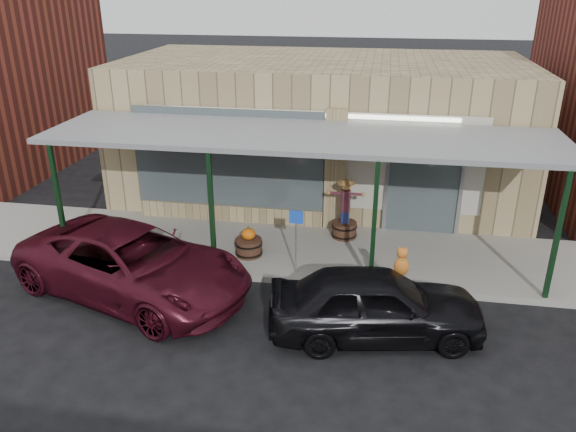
% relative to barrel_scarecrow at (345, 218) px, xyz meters
% --- Properties ---
extents(ground, '(120.00, 120.00, 0.00)m').
position_rel_barrel_scarecrow_xyz_m(ground, '(-1.04, -4.46, -0.70)').
color(ground, black).
rests_on(ground, ground).
extents(sidewalk, '(40.00, 3.20, 0.15)m').
position_rel_barrel_scarecrow_xyz_m(sidewalk, '(-1.04, -0.86, -0.63)').
color(sidewalk, gray).
rests_on(sidewalk, ground).
extents(storefront, '(12.00, 6.25, 4.20)m').
position_rel_barrel_scarecrow_xyz_m(storefront, '(-1.04, 3.71, 1.39)').
color(storefront, tan).
rests_on(storefront, ground).
extents(awning, '(12.00, 3.00, 3.04)m').
position_rel_barrel_scarecrow_xyz_m(awning, '(-1.04, -0.89, 2.31)').
color(awning, slate).
rests_on(awning, ground).
extents(block_buildings_near, '(61.00, 8.00, 8.00)m').
position_rel_barrel_scarecrow_xyz_m(block_buildings_near, '(0.97, 4.74, 3.06)').
color(block_buildings_near, maroon).
rests_on(block_buildings_near, ground).
extents(barrel_scarecrow, '(0.99, 0.67, 1.63)m').
position_rel_barrel_scarecrow_xyz_m(barrel_scarecrow, '(0.00, 0.00, 0.00)').
color(barrel_scarecrow, '#432A1B').
rests_on(barrel_scarecrow, sidewalk).
extents(barrel_pumpkin, '(0.68, 0.68, 0.76)m').
position_rel_barrel_scarecrow_xyz_m(barrel_pumpkin, '(-2.23, -1.44, -0.28)').
color(barrel_pumpkin, '#432A1B').
rests_on(barrel_pumpkin, sidewalk).
extents(handicap_sign, '(0.31, 0.04, 1.52)m').
position_rel_barrel_scarecrow_xyz_m(handicap_sign, '(-0.96, -2.06, 0.43)').
color(handicap_sign, gray).
rests_on(handicap_sign, sidewalk).
extents(parked_sedan, '(4.32, 2.34, 1.53)m').
position_rel_barrel_scarecrow_xyz_m(parked_sedan, '(0.90, -4.08, -0.00)').
color(parked_sedan, black).
rests_on(parked_sedan, ground).
extents(car_maroon, '(5.87, 4.10, 1.49)m').
position_rel_barrel_scarecrow_xyz_m(car_maroon, '(-4.33, -3.38, 0.04)').
color(car_maroon, '#450D1B').
rests_on(car_maroon, ground).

